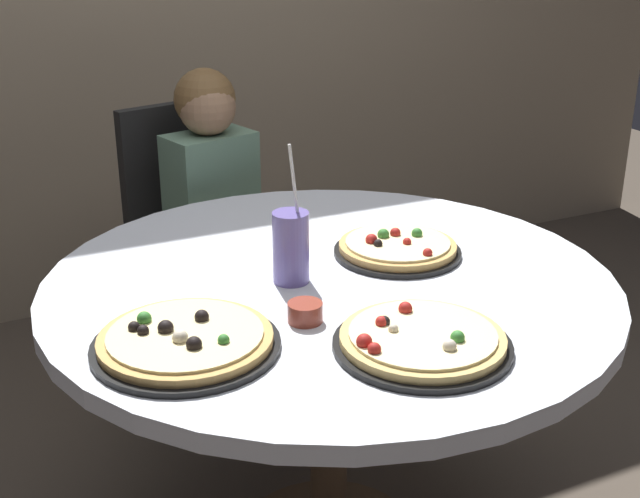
% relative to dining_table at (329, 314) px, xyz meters
% --- Properties ---
extents(dining_table, '(1.27, 1.27, 0.75)m').
position_rel_dining_table_xyz_m(dining_table, '(0.00, 0.00, 0.00)').
color(dining_table, silver).
rests_on(dining_table, ground_plane).
extents(chair_wooden, '(0.49, 0.49, 0.95)m').
position_rel_dining_table_xyz_m(chair_wooden, '(-0.02, 0.93, -0.13)').
color(chair_wooden, black).
rests_on(chair_wooden, ground_plane).
extents(diner_child, '(0.34, 0.43, 1.08)m').
position_rel_dining_table_xyz_m(diner_child, '(0.02, 0.75, -0.17)').
color(diner_child, '#3F4766').
rests_on(diner_child, ground_plane).
extents(pizza_veggie, '(0.30, 0.30, 0.05)m').
position_rel_dining_table_xyz_m(pizza_veggie, '(0.20, 0.05, 0.11)').
color(pizza_veggie, black).
rests_on(pizza_veggie, dining_table).
extents(pizza_cheese, '(0.35, 0.35, 0.05)m').
position_rel_dining_table_xyz_m(pizza_cheese, '(-0.39, -0.18, 0.11)').
color(pizza_cheese, black).
rests_on(pizza_cheese, dining_table).
extents(pizza_pepperoni, '(0.34, 0.34, 0.05)m').
position_rel_dining_table_xyz_m(pizza_pepperoni, '(0.01, -0.37, 0.11)').
color(pizza_pepperoni, black).
rests_on(pizza_pepperoni, dining_table).
extents(soda_cup, '(0.08, 0.08, 0.31)m').
position_rel_dining_table_xyz_m(soda_cup, '(-0.08, 0.02, 0.17)').
color(soda_cup, '#6659A5').
rests_on(soda_cup, dining_table).
extents(sauce_bowl, '(0.07, 0.07, 0.04)m').
position_rel_dining_table_xyz_m(sauce_bowl, '(-0.14, -0.17, 0.11)').
color(sauce_bowl, brown).
rests_on(sauce_bowl, dining_table).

